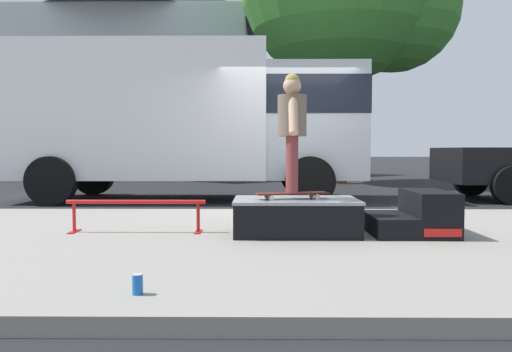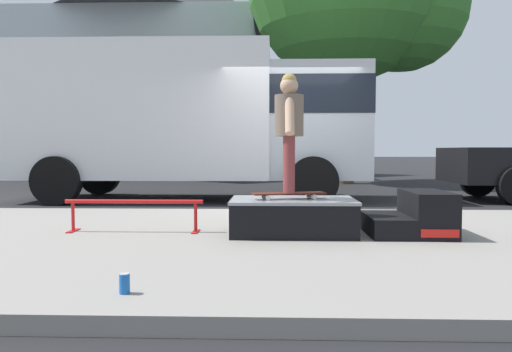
{
  "view_description": "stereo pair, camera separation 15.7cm",
  "coord_description": "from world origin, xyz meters",
  "px_view_note": "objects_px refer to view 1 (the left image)",
  "views": [
    {
      "loc": [
        -0.5,
        -8.18,
        1.01
      ],
      "look_at": [
        -0.57,
        -1.42,
        0.67
      ],
      "focal_mm": 35.88,
      "sensor_mm": 36.0,
      "label": 1
    },
    {
      "loc": [
        -0.34,
        -8.18,
        1.01
      ],
      "look_at": [
        -0.57,
        -1.42,
        0.67
      ],
      "focal_mm": 35.88,
      "sensor_mm": 36.0,
      "label": 2
    }
  ],
  "objects_px": {
    "skate_box": "(296,215)",
    "skateboard": "(292,194)",
    "soda_can_b": "(138,284)",
    "skater_kid": "(292,123)",
    "grind_rail": "(136,208)",
    "box_truck": "(190,116)",
    "kicker_ramp": "(416,216)"
  },
  "relations": [
    {
      "from": "skater_kid",
      "to": "kicker_ramp",
      "type": "bearing_deg",
      "value": 1.28
    },
    {
      "from": "grind_rail",
      "to": "soda_can_b",
      "type": "distance_m",
      "value": 2.47
    },
    {
      "from": "skater_kid",
      "to": "box_truck",
      "type": "xyz_separation_m",
      "value": [
        -1.76,
        5.0,
        0.4
      ]
    },
    {
      "from": "grind_rail",
      "to": "box_truck",
      "type": "bearing_deg",
      "value": 90.99
    },
    {
      "from": "skateboard",
      "to": "skater_kid",
      "type": "distance_m",
      "value": 0.75
    },
    {
      "from": "skater_kid",
      "to": "soda_can_b",
      "type": "height_order",
      "value": "skater_kid"
    },
    {
      "from": "grind_rail",
      "to": "kicker_ramp",
      "type": "bearing_deg",
      "value": -1.67
    },
    {
      "from": "box_truck",
      "to": "skate_box",
      "type": "bearing_deg",
      "value": -70.01
    },
    {
      "from": "kicker_ramp",
      "to": "soda_can_b",
      "type": "xyz_separation_m",
      "value": [
        -2.41,
        -2.3,
        -0.13
      ]
    },
    {
      "from": "skater_kid",
      "to": "soda_can_b",
      "type": "distance_m",
      "value": 2.75
    },
    {
      "from": "soda_can_b",
      "to": "skate_box",
      "type": "bearing_deg",
      "value": 63.86
    },
    {
      "from": "skateboard",
      "to": "box_truck",
      "type": "xyz_separation_m",
      "value": [
        -1.76,
        5.0,
        1.15
      ]
    },
    {
      "from": "skate_box",
      "to": "skateboard",
      "type": "height_order",
      "value": "skateboard"
    },
    {
      "from": "skater_kid",
      "to": "soda_can_b",
      "type": "bearing_deg",
      "value": -115.54
    },
    {
      "from": "kicker_ramp",
      "to": "grind_rail",
      "type": "height_order",
      "value": "kicker_ramp"
    },
    {
      "from": "grind_rail",
      "to": "skateboard",
      "type": "bearing_deg",
      "value": -3.98
    },
    {
      "from": "grind_rail",
      "to": "skater_kid",
      "type": "bearing_deg",
      "value": -3.98
    },
    {
      "from": "skater_kid",
      "to": "skate_box",
      "type": "bearing_deg",
      "value": 34.05
    },
    {
      "from": "skate_box",
      "to": "kicker_ramp",
      "type": "relative_size",
      "value": 1.5
    },
    {
      "from": "skate_box",
      "to": "skater_kid",
      "type": "height_order",
      "value": "skater_kid"
    },
    {
      "from": "grind_rail",
      "to": "box_truck",
      "type": "height_order",
      "value": "box_truck"
    },
    {
      "from": "soda_can_b",
      "to": "skateboard",
      "type": "bearing_deg",
      "value": 64.46
    },
    {
      "from": "box_truck",
      "to": "skateboard",
      "type": "bearing_deg",
      "value": -70.58
    },
    {
      "from": "kicker_ramp",
      "to": "soda_can_b",
      "type": "distance_m",
      "value": 3.33
    },
    {
      "from": "grind_rail",
      "to": "box_truck",
      "type": "relative_size",
      "value": 0.22
    },
    {
      "from": "skate_box",
      "to": "soda_can_b",
      "type": "height_order",
      "value": "skate_box"
    },
    {
      "from": "skateboard",
      "to": "soda_can_b",
      "type": "bearing_deg",
      "value": -115.54
    },
    {
      "from": "kicker_ramp",
      "to": "grind_rail",
      "type": "xyz_separation_m",
      "value": [
        -3.0,
        0.09,
        0.08
      ]
    },
    {
      "from": "skate_box",
      "to": "skater_kid",
      "type": "relative_size",
      "value": 1.05
    },
    {
      "from": "box_truck",
      "to": "soda_can_b",
      "type": "bearing_deg",
      "value": -84.67
    },
    {
      "from": "skateboard",
      "to": "soda_can_b",
      "type": "relative_size",
      "value": 6.39
    },
    {
      "from": "skateboard",
      "to": "grind_rail",
      "type": "bearing_deg",
      "value": 176.02
    }
  ]
}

